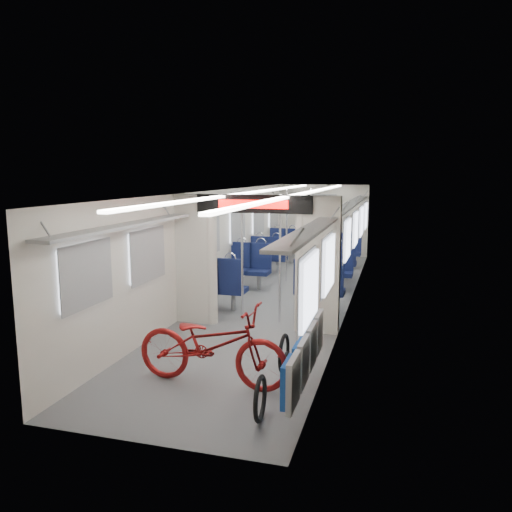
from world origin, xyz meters
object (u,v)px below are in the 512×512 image
at_px(bike_hoop_b, 287,371).
at_px(seat_bay_near_left, 237,272).
at_px(stanchion_near_left, 242,258).
at_px(seat_bay_far_left, 277,248).
at_px(bike_hoop_a, 260,401).
at_px(stanchion_far_right, 310,236).
at_px(seat_bay_near_right, 326,274).
at_px(seat_bay_far_right, 342,253).
at_px(bicycle, 212,345).
at_px(stanchion_far_left, 287,235).
at_px(bike_hoop_c, 284,355).
at_px(flip_bench, 305,354).
at_px(stanchion_near_right, 280,259).

relative_size(bike_hoop_b, seat_bay_near_left, 0.19).
bearing_deg(stanchion_near_left, seat_bay_far_left, 96.52).
height_order(bike_hoop_a, stanchion_far_right, stanchion_far_right).
distance_m(seat_bay_near_right, stanchion_near_left, 2.33).
distance_m(bike_hoop_b, seat_bay_near_right, 4.49).
relative_size(seat_bay_far_right, stanchion_near_left, 0.86).
height_order(seat_bay_far_left, seat_bay_far_right, seat_bay_far_left).
bearing_deg(seat_bay_near_left, seat_bay_far_right, 61.47).
xyz_separation_m(bicycle, stanchion_far_right, (0.17, 6.24, 0.62)).
xyz_separation_m(stanchion_far_left, stanchion_far_right, (0.59, -0.06, 0.00)).
height_order(bike_hoop_a, stanchion_far_left, stanchion_far_left).
bearing_deg(bicycle, stanchion_far_left, 6.09).
distance_m(bicycle, seat_bay_far_right, 7.81).
bearing_deg(stanchion_far_right, bike_hoop_c, -83.69).
xyz_separation_m(bike_hoop_c, stanchion_far_right, (-0.62, 5.62, 0.91)).
bearing_deg(stanchion_far_right, seat_bay_near_right, -68.15).
bearing_deg(seat_bay_far_right, stanchion_far_left, -129.39).
relative_size(seat_bay_far_left, stanchion_far_right, 0.93).
relative_size(flip_bench, seat_bay_far_left, 0.99).
bearing_deg(seat_bay_near_left, bike_hoop_a, -69.39).
bearing_deg(bicycle, seat_bay_near_left, 16.24).
relative_size(seat_bay_far_left, stanchion_near_right, 0.93).
relative_size(bike_hoop_a, bike_hoop_b, 1.16).
xyz_separation_m(bicycle, flip_bench, (1.22, -0.14, 0.05)).
xyz_separation_m(seat_bay_near_right, stanchion_far_right, (-0.62, 1.56, 0.58)).
height_order(seat_bay_far_right, stanchion_near_left, stanchion_near_left).
xyz_separation_m(bike_hoop_a, seat_bay_near_right, (-0.04, 5.44, 0.33)).
bearing_deg(bike_hoop_b, bike_hoop_c, 107.94).
bearing_deg(stanchion_near_right, seat_bay_near_left, 131.05).
distance_m(bike_hoop_a, seat_bay_near_right, 5.45).
distance_m(seat_bay_far_left, stanchion_far_left, 1.97).
distance_m(flip_bench, seat_bay_far_left, 8.50).
bearing_deg(seat_bay_far_right, stanchion_near_right, -96.77).
relative_size(stanchion_far_left, stanchion_far_right, 1.00).
relative_size(seat_bay_far_right, stanchion_far_left, 0.86).
xyz_separation_m(flip_bench, bike_hoop_c, (-0.42, 0.76, -0.34)).
relative_size(flip_bench, stanchion_far_left, 0.92).
height_order(bike_hoop_a, bike_hoop_c, bike_hoop_c).
distance_m(bicycle, seat_bay_near_right, 4.75).
bearing_deg(seat_bay_near_left, bike_hoop_c, -63.27).
bearing_deg(seat_bay_far_left, bicycle, -82.41).
distance_m(bike_hoop_a, seat_bay_far_right, 8.53).
height_order(seat_bay_near_right, stanchion_near_right, stanchion_near_right).
relative_size(bike_hoop_a, stanchion_far_left, 0.23).
relative_size(seat_bay_near_left, stanchion_near_right, 1.01).
height_order(bicycle, seat_bay_near_left, seat_bay_near_left).
xyz_separation_m(bike_hoop_c, stanchion_near_right, (-0.58, 2.23, 0.91)).
height_order(seat_bay_near_right, stanchion_far_right, stanchion_far_right).
distance_m(bike_hoop_b, seat_bay_far_left, 8.09).
distance_m(bicycle, bike_hoop_b, 1.01).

